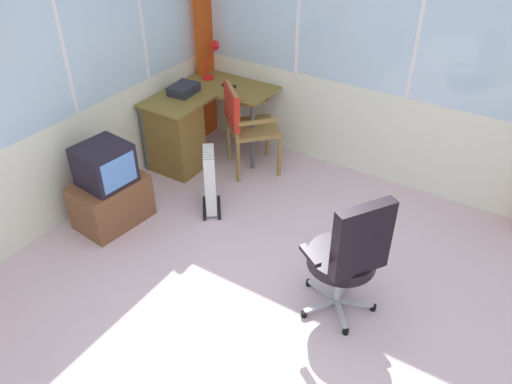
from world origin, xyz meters
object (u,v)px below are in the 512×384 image
at_px(wooden_armchair, 241,118).
at_px(tv_on_stand, 109,189).
at_px(desk, 179,132).
at_px(tv_remote, 229,86).
at_px(paper_tray, 184,89).
at_px(space_heater, 210,180).
at_px(office_chair, 350,253).
at_px(desk_lamp, 215,54).

relative_size(wooden_armchair, tv_on_stand, 1.19).
bearing_deg(desk, wooden_armchair, -63.17).
relative_size(tv_remote, paper_tray, 0.50).
height_order(wooden_armchair, tv_on_stand, wooden_armchair).
bearing_deg(space_heater, paper_tray, 50.59).
height_order(office_chair, space_heater, office_chair).
xyz_separation_m(desk_lamp, office_chair, (-1.71, -2.37, -0.43)).
height_order(tv_remote, space_heater, tv_remote).
bearing_deg(office_chair, tv_remote, 53.13).
xyz_separation_m(desk, space_heater, (-0.44, -0.72, -0.09)).
bearing_deg(wooden_armchair, tv_on_stand, 159.73).
bearing_deg(desk, space_heater, -121.41).
distance_m(tv_remote, wooden_armchair, 0.49).
distance_m(wooden_armchair, space_heater, 0.80).
relative_size(paper_tray, office_chair, 0.28).
bearing_deg(desk_lamp, wooden_armchair, -124.74).
xyz_separation_m(paper_tray, space_heater, (-0.65, -0.79, -0.48)).
bearing_deg(office_chair, desk, 67.22).
xyz_separation_m(desk_lamp, wooden_armchair, (-0.43, -0.63, -0.42)).
bearing_deg(paper_tray, office_chair, -116.33).
bearing_deg(desk_lamp, paper_tray, 176.42).
relative_size(tv_on_stand, space_heater, 1.25).
relative_size(desk, paper_tray, 3.96).
relative_size(desk_lamp, wooden_armchair, 0.43).
xyz_separation_m(paper_tray, tv_on_stand, (-1.29, -0.15, -0.45)).
bearing_deg(space_heater, wooden_armchair, 10.14).
relative_size(tv_remote, wooden_armchair, 0.16).
xyz_separation_m(wooden_armchair, tv_on_stand, (-1.38, 0.51, -0.26)).
distance_m(desk, paper_tray, 0.45).
height_order(tv_on_stand, space_heater, tv_on_stand).
bearing_deg(wooden_armchair, tv_remote, 49.97).
distance_m(desk, space_heater, 0.85).
relative_size(paper_tray, space_heater, 0.47).
xyz_separation_m(desk, desk_lamp, (0.73, 0.04, 0.62)).
xyz_separation_m(desk, wooden_armchair, (0.30, -0.59, 0.20)).
bearing_deg(desk_lamp, space_heater, -147.11).
relative_size(office_chair, tv_on_stand, 1.34).
height_order(wooden_armchair, space_heater, wooden_armchair).
bearing_deg(desk_lamp, tv_on_stand, -176.37).
height_order(tv_remote, tv_on_stand, tv_on_stand).
distance_m(desk_lamp, paper_tray, 0.57).
xyz_separation_m(wooden_armchair, office_chair, (-1.28, -1.75, -0.01)).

